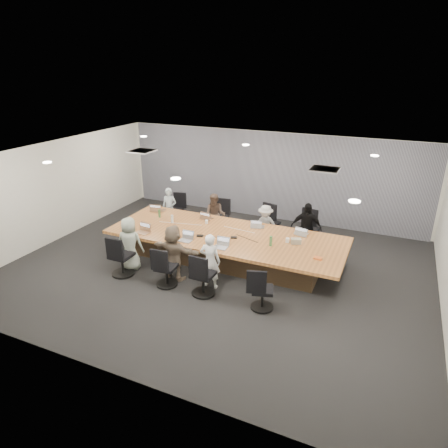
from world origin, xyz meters
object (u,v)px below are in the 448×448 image
at_px(chair_1, 220,219).
at_px(bottle_clear, 172,219).
at_px(laptop_5, 185,241).
at_px(laptop_6, 220,248).
at_px(conference_table, 226,246).
at_px(person_4, 130,244).
at_px(chair_5, 166,270).
at_px(person_5, 174,253).
at_px(chair_2, 269,226).
at_px(bottle_green_left, 159,213).
at_px(bottle_green_right, 271,241).
at_px(mug_brown, 130,221).
at_px(snack_packet, 318,258).
at_px(laptop_0, 159,210).
at_px(chair_3, 308,232).
at_px(laptop_4, 143,233).
at_px(person_0, 169,208).
at_px(person_1, 215,215).
at_px(stapler, 224,242).
at_px(person_6, 210,261).
at_px(laptop_1, 207,218).
at_px(laptop_3, 301,233).
at_px(person_3, 306,228).
at_px(chair_7, 262,293).
at_px(canvas_bag, 296,241).
at_px(chair_6, 203,278).
at_px(person_2, 265,225).
at_px(chair_4, 122,259).
at_px(laptop_2, 259,226).
at_px(chair_0, 176,212).

bearing_deg(chair_1, bottle_clear, 61.18).
xyz_separation_m(laptop_5, laptop_6, (0.94, 0.00, 0.00)).
bearing_deg(conference_table, person_4, -145.42).
xyz_separation_m(chair_5, person_5, (0.00, 0.35, 0.29)).
height_order(chair_2, bottle_green_left, bottle_green_left).
bearing_deg(person_4, bottle_green_right, -173.91).
height_order(laptop_6, mug_brown, mug_brown).
distance_m(bottle_clear, snack_packet, 4.09).
height_order(laptop_0, snack_packet, snack_packet).
distance_m(chair_3, mug_brown, 4.88).
relative_size(laptop_4, mug_brown, 2.81).
relative_size(person_0, person_1, 0.98).
distance_m(laptop_4, stapler, 2.18).
relative_size(person_5, bottle_clear, 6.09).
xyz_separation_m(chair_1, person_6, (1.15, -3.05, 0.27)).
distance_m(laptop_1, laptop_6, 1.97).
distance_m(chair_2, laptop_3, 1.48).
height_order(laptop_5, stapler, stapler).
xyz_separation_m(chair_1, mug_brown, (-1.72, -2.08, 0.42)).
xyz_separation_m(chair_3, stapler, (-1.54, -2.23, 0.34)).
bearing_deg(person_4, person_3, -157.37).
xyz_separation_m(laptop_4, person_6, (2.18, -0.55, -0.09)).
distance_m(chair_7, person_3, 3.07).
height_order(bottle_clear, mug_brown, bottle_clear).
bearing_deg(canvas_bag, chair_1, 150.37).
bearing_deg(chair_1, laptop_5, 89.62).
relative_size(chair_6, person_2, 0.70).
xyz_separation_m(chair_2, canvas_bag, (1.17, -1.54, 0.38)).
bearing_deg(bottle_green_left, chair_4, -83.88).
relative_size(laptop_2, laptop_5, 0.96).
xyz_separation_m(chair_7, stapler, (-1.38, 1.17, 0.40)).
relative_size(chair_1, snack_packet, 4.32).
xyz_separation_m(chair_4, chair_6, (2.18, 0.00, -0.02)).
xyz_separation_m(laptop_0, canvas_bag, (4.26, -0.64, 0.05)).
distance_m(chair_4, stapler, 2.48).
distance_m(laptop_5, bottle_green_left, 1.85).
distance_m(chair_3, person_0, 4.25).
relative_size(laptop_0, bottle_green_right, 1.44).
height_order(chair_0, person_1, person_1).
xyz_separation_m(laptop_3, mug_brown, (-4.39, -1.18, 0.05)).
height_order(mug_brown, stapler, mug_brown).
bearing_deg(person_3, chair_1, 165.50).
bearing_deg(conference_table, stapler, -68.87).
relative_size(bottle_green_left, mug_brown, 1.79).
bearing_deg(person_0, person_4, -89.98).
relative_size(laptop_3, laptop_6, 1.03).
distance_m(chair_4, person_5, 1.31).
xyz_separation_m(laptop_0, laptop_1, (1.55, 0.00, 0.00)).
bearing_deg(person_0, bottle_green_right, -33.54).
distance_m(chair_7, person_4, 3.57).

